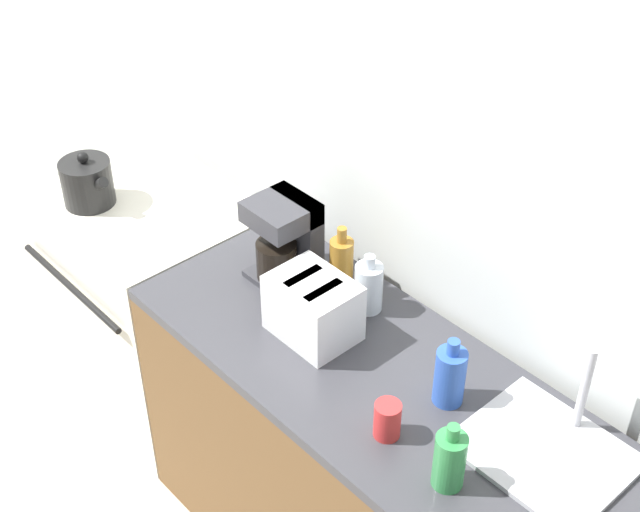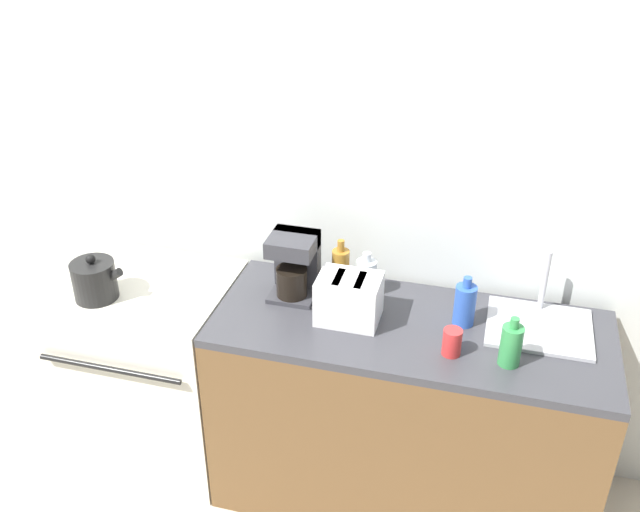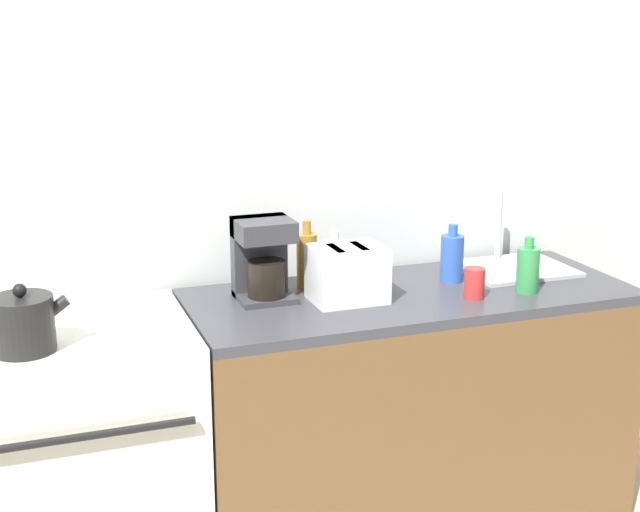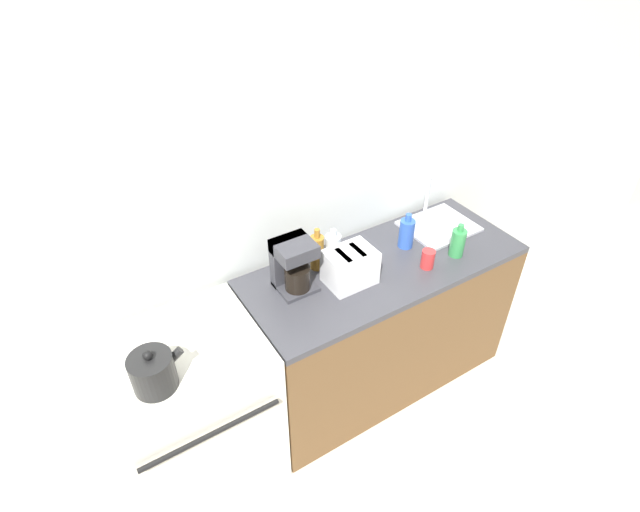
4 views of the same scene
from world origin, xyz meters
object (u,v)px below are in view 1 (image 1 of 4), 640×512
(toaster, at_px, (313,308))
(coffee_maker, at_px, (286,238))
(bottle_blue, at_px, (450,376))
(stove, at_px, (159,300))
(kettle, at_px, (88,182))
(bottle_green, at_px, (450,460))
(bottle_amber, at_px, (341,267))
(cup_red, at_px, (387,420))
(bottle_clear, at_px, (369,287))

(toaster, bearing_deg, coffee_maker, 154.81)
(coffee_maker, relative_size, bottle_blue, 1.33)
(toaster, bearing_deg, bottle_blue, 11.21)
(stove, bearing_deg, bottle_blue, 3.06)
(stove, distance_m, coffee_maker, 0.91)
(toaster, distance_m, bottle_blue, 0.46)
(stove, bearing_deg, coffee_maker, 9.32)
(kettle, xyz_separation_m, bottle_green, (1.71, 0.00, -0.00))
(toaster, bearing_deg, bottle_amber, 113.22)
(coffee_maker, bearing_deg, cup_red, -19.73)
(bottle_blue, distance_m, bottle_amber, 0.54)
(kettle, height_order, toaster, kettle)
(bottle_green, bearing_deg, kettle, -179.96)
(coffee_maker, height_order, bottle_clear, coffee_maker)
(toaster, bearing_deg, bottle_green, -11.12)
(bottle_clear, bearing_deg, coffee_maker, -165.33)
(stove, xyz_separation_m, cup_red, (1.36, -0.14, 0.51))
(kettle, distance_m, bottle_clear, 1.14)
(bottle_green, bearing_deg, bottle_blue, 131.11)
(bottle_blue, relative_size, bottle_amber, 0.86)
(kettle, bearing_deg, coffee_maker, 17.42)
(bottle_blue, bearing_deg, kettle, -171.90)
(kettle, distance_m, cup_red, 1.50)
(toaster, xyz_separation_m, bottle_amber, (-0.08, 0.19, 0.01))
(stove, height_order, bottle_blue, bottle_blue)
(bottle_clear, relative_size, bottle_blue, 0.92)
(stove, distance_m, kettle, 0.58)
(stove, relative_size, toaster, 3.73)
(bottle_amber, height_order, cup_red, bottle_amber)
(bottle_clear, relative_size, bottle_amber, 0.80)
(cup_red, bearing_deg, toaster, 163.87)
(coffee_maker, distance_m, bottle_blue, 0.72)
(bottle_clear, bearing_deg, bottle_amber, -174.13)
(toaster, relative_size, coffee_maker, 0.88)
(bottle_clear, height_order, bottle_blue, bottle_blue)
(kettle, bearing_deg, stove, 46.60)
(coffee_maker, bearing_deg, bottle_green, -15.48)
(kettle, relative_size, toaster, 0.92)
(stove, distance_m, toaster, 1.09)
(toaster, bearing_deg, bottle_clear, 82.17)
(bottle_clear, distance_m, bottle_blue, 0.44)
(bottle_clear, xyz_separation_m, bottle_blue, (0.42, -0.11, 0.01))
(stove, xyz_separation_m, bottle_clear, (0.96, 0.19, 0.54))
(bottle_green, bearing_deg, stove, 174.87)
(cup_red, bearing_deg, coffee_maker, 160.27)
(bottle_amber, bearing_deg, bottle_green, -23.68)
(coffee_maker, relative_size, bottle_green, 1.41)
(toaster, height_order, bottle_green, bottle_green)
(toaster, height_order, bottle_clear, bottle_clear)
(stove, height_order, bottle_green, bottle_green)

